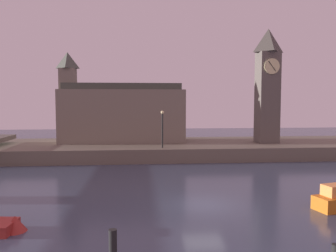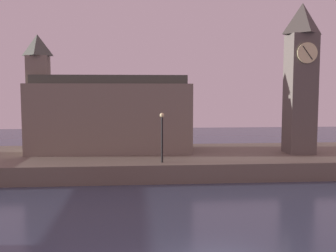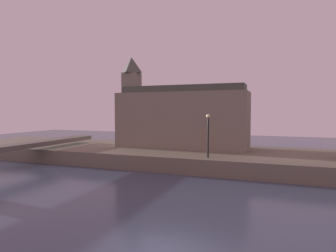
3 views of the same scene
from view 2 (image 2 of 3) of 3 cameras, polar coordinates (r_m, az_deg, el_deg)
far_embankment at (r=36.34m, az=1.07°, el=-5.13°), size 70.00×12.00×1.50m
clock_tower at (r=37.69m, az=18.87°, el=6.86°), size 2.63×2.66×13.62m
parliament_hall at (r=37.20m, az=-9.12°, el=1.78°), size 15.12×5.02×10.92m
streetlamp at (r=31.12m, az=-0.88°, el=-0.85°), size 0.36×0.36×4.00m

